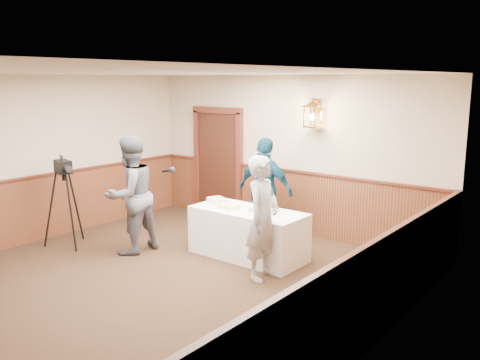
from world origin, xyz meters
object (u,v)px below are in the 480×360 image
(tiered_cake, at_px, (264,203))
(interviewer, at_px, (130,195))
(baker, at_px, (263,218))
(sheet_cake_green, at_px, (217,200))
(tv_camera_rig, at_px, (66,208))
(sheet_cake_yellow, at_px, (229,206))
(display_table, at_px, (248,233))
(assistant_p, at_px, (265,190))

(tiered_cake, height_order, interviewer, interviewer)
(interviewer, xyz_separation_m, baker, (2.26, 0.41, -0.08))
(sheet_cake_green, height_order, baker, baker)
(sheet_cake_green, xyz_separation_m, tv_camera_rig, (-1.96, -1.52, -0.14))
(interviewer, height_order, tv_camera_rig, interviewer)
(sheet_cake_yellow, height_order, sheet_cake_green, sheet_cake_green)
(interviewer, bearing_deg, display_table, 121.98)
(tv_camera_rig, bearing_deg, baker, 29.10)
(tiered_cake, bearing_deg, baker, -55.31)
(baker, height_order, assistant_p, assistant_p)
(sheet_cake_green, relative_size, baker, 0.17)
(display_table, bearing_deg, baker, -39.37)
(baker, bearing_deg, sheet_cake_yellow, 56.75)
(sheet_cake_green, relative_size, assistant_p, 0.17)
(interviewer, bearing_deg, baker, 100.96)
(tiered_cake, xyz_separation_m, baker, (0.42, -0.60, -0.02))
(baker, xyz_separation_m, assistant_p, (-0.94, 1.37, 0.03))
(display_table, distance_m, tv_camera_rig, 3.04)
(interviewer, bearing_deg, tv_camera_rig, -66.14)
(sheet_cake_yellow, relative_size, assistant_p, 0.17)
(sheet_cake_green, bearing_deg, interviewer, -129.79)
(interviewer, distance_m, assistant_p, 2.23)
(baker, xyz_separation_m, tv_camera_rig, (-3.35, -0.88, -0.22))
(baker, bearing_deg, tv_camera_rig, 96.04)
(sheet_cake_green, bearing_deg, sheet_cake_yellow, -25.76)
(display_table, xyz_separation_m, assistant_p, (-0.26, 0.82, 0.51))
(assistant_p, bearing_deg, baker, 121.97)
(sheet_cake_green, bearing_deg, tv_camera_rig, -142.22)
(assistant_p, distance_m, tv_camera_rig, 3.31)
(tiered_cake, distance_m, baker, 0.73)
(sheet_cake_green, bearing_deg, baker, -24.93)
(baker, bearing_deg, tiered_cake, 26.01)
(sheet_cake_yellow, distance_m, assistant_p, 0.93)
(display_table, xyz_separation_m, tv_camera_rig, (-2.67, -1.43, 0.27))
(display_table, bearing_deg, tiered_cake, 10.38)
(sheet_cake_green, height_order, tv_camera_rig, tv_camera_rig)
(display_table, height_order, sheet_cake_yellow, sheet_cake_yellow)
(tiered_cake, height_order, assistant_p, assistant_p)
(sheet_cake_yellow, bearing_deg, tv_camera_rig, -150.80)
(sheet_cake_yellow, xyz_separation_m, tv_camera_rig, (-2.37, -1.33, -0.14))
(sheet_cake_yellow, xyz_separation_m, assistant_p, (0.04, 0.93, 0.11))
(sheet_cake_yellow, bearing_deg, assistant_p, 87.73)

